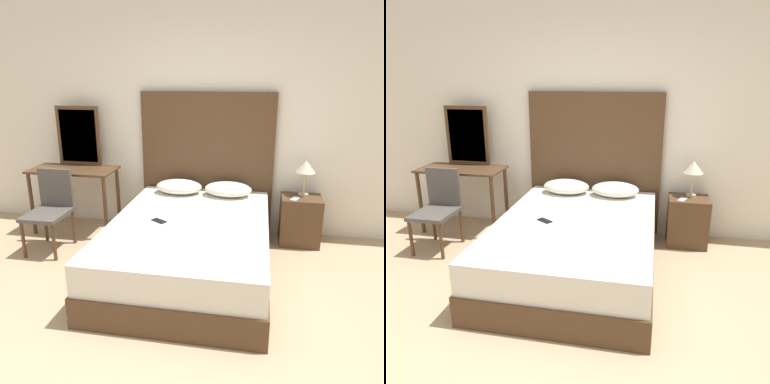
% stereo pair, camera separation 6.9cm
% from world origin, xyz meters
% --- Properties ---
extents(ground_plane, '(16.00, 16.00, 0.00)m').
position_xyz_m(ground_plane, '(0.00, 0.00, 0.00)').
color(ground_plane, tan).
extents(wall_back, '(10.00, 0.06, 2.70)m').
position_xyz_m(wall_back, '(0.00, 2.42, 1.35)').
color(wall_back, silver).
rests_on(wall_back, ground_plane).
extents(bed, '(1.50, 2.12, 0.53)m').
position_xyz_m(bed, '(0.09, 1.26, 0.26)').
color(bed, '#4C331E').
rests_on(bed, ground_plane).
extents(headboard, '(1.57, 0.05, 1.67)m').
position_xyz_m(headboard, '(0.09, 2.34, 0.84)').
color(headboard, '#4C331E').
rests_on(headboard, ground_plane).
extents(pillow_left, '(0.53, 0.37, 0.16)m').
position_xyz_m(pillow_left, '(-0.19, 2.08, 0.61)').
color(pillow_left, silver).
rests_on(pillow_left, bed).
extents(pillow_right, '(0.53, 0.37, 0.16)m').
position_xyz_m(pillow_right, '(0.38, 2.08, 0.61)').
color(pillow_right, silver).
rests_on(pillow_right, bed).
extents(phone_on_bed, '(0.16, 0.14, 0.01)m').
position_xyz_m(phone_on_bed, '(-0.19, 1.18, 0.54)').
color(phone_on_bed, black).
rests_on(phone_on_bed, bed).
extents(nightstand, '(0.44, 0.37, 0.55)m').
position_xyz_m(nightstand, '(1.20, 2.11, 0.28)').
color(nightstand, '#4C331E').
rests_on(nightstand, ground_plane).
extents(table_lamp, '(0.22, 0.22, 0.40)m').
position_xyz_m(table_lamp, '(1.22, 2.19, 0.87)').
color(table_lamp, tan).
rests_on(table_lamp, nightstand).
extents(phone_on_nightstand, '(0.12, 0.17, 0.01)m').
position_xyz_m(phone_on_nightstand, '(1.12, 2.02, 0.56)').
color(phone_on_nightstand, '#B7B7BC').
rests_on(phone_on_nightstand, nightstand).
extents(vanity_desk, '(1.01, 0.49, 0.78)m').
position_xyz_m(vanity_desk, '(-1.47, 2.01, 0.64)').
color(vanity_desk, '#4C331E').
rests_on(vanity_desk, ground_plane).
extents(vanity_mirror, '(0.55, 0.03, 0.72)m').
position_xyz_m(vanity_mirror, '(-1.47, 2.22, 1.14)').
color(vanity_mirror, '#4C331E').
rests_on(vanity_mirror, vanity_desk).
extents(chair, '(0.41, 0.49, 0.87)m').
position_xyz_m(chair, '(-1.50, 1.51, 0.49)').
color(chair, '#4C4742').
rests_on(chair, ground_plane).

